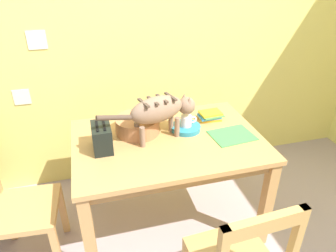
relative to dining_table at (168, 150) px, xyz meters
The scene contains 10 objects.
wall_rear 0.97m from the dining_table, 86.00° to the left, with size 4.66×0.11×2.50m.
dining_table is the anchor object (origin of this frame).
cat 0.30m from the dining_table, 139.84° to the left, with size 0.69×0.24×0.31m.
saucer_bowl 0.21m from the dining_table, 28.60° to the left, with size 0.21×0.21×0.03m, color teal.
coffee_mug 0.24m from the dining_table, 28.05° to the left, with size 0.12×0.08×0.08m.
magazine 0.46m from the dining_table, 10.19° to the right, with size 0.29×0.23×0.01m, color green.
book_stack 0.44m from the dining_table, 26.06° to the left, with size 0.18×0.14×0.06m.
wicker_basket 0.28m from the dining_table, 141.96° to the left, with size 0.31×0.31×0.11m.
toaster 0.47m from the dining_table, behind, with size 0.12×0.20×0.18m.
wooden_chair_far 1.05m from the dining_table, behind, with size 0.45×0.45×0.92m.
Camera 1 is at (-0.53, -0.81, 1.89)m, focal length 33.72 mm.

